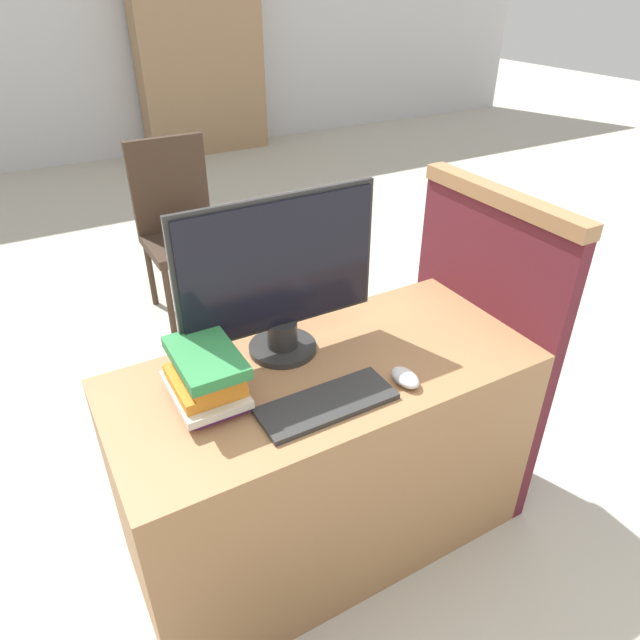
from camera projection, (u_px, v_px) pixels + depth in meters
The scene contains 10 objects.
ground_plane at pixel (369, 598), 1.89m from camera, with size 20.00×20.00×0.00m, color #BCB7A8.
wall_back at pixel (41, 15), 5.37m from camera, with size 12.00×0.06×2.80m.
desk at pixel (325, 458), 1.91m from camera, with size 1.30×0.60×0.75m.
carrel_divider at pixel (477, 342), 2.11m from camera, with size 0.07×0.68×1.18m.
monitor at pixel (280, 277), 1.66m from camera, with size 0.63×0.21×0.50m.
keyboard at pixel (327, 403), 1.56m from camera, with size 0.39×0.15×0.02m.
mouse at pixel (405, 378), 1.64m from camera, with size 0.06×0.10×0.04m.
book_stack at pixel (207, 376), 1.55m from camera, with size 0.19×0.26×0.16m.
far_chair at pixel (179, 221), 3.26m from camera, with size 0.44×0.44×0.99m.
bookshelf_far at pixel (201, 65), 6.05m from camera, with size 1.33×0.32×1.80m.
Camera 1 is at (-0.69, -0.90, 1.78)m, focal length 32.00 mm.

